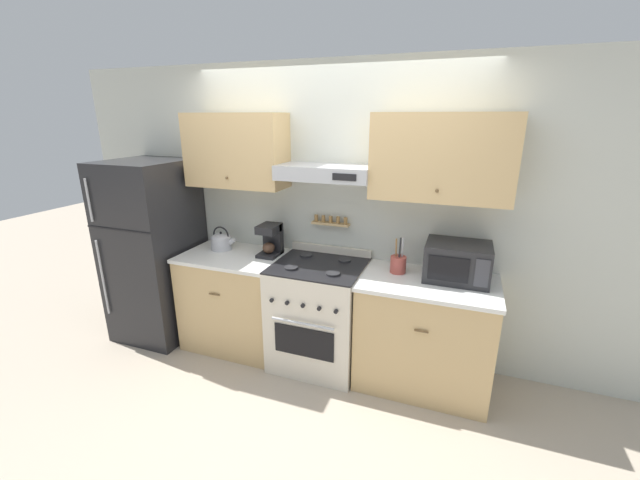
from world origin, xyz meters
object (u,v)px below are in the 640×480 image
(tea_kettle, at_px, (222,241))
(stove_range, at_px, (319,314))
(microwave, at_px, (457,262))
(utensil_crock, at_px, (398,264))
(coffee_maker, at_px, (271,239))
(refrigerator, at_px, (155,250))

(tea_kettle, bearing_deg, stove_range, -6.03)
(microwave, height_order, utensil_crock, utensil_crock)
(coffee_maker, bearing_deg, microwave, -0.39)
(refrigerator, bearing_deg, stove_range, 1.45)
(refrigerator, relative_size, microwave, 3.63)
(refrigerator, bearing_deg, microwave, 3.46)
(coffee_maker, bearing_deg, utensil_crock, -1.43)
(microwave, bearing_deg, tea_kettle, -179.51)
(refrigerator, bearing_deg, tea_kettle, 12.53)
(utensil_crock, bearing_deg, stove_range, -170.51)
(stove_range, height_order, microwave, microwave)
(stove_range, xyz_separation_m, utensil_crock, (0.64, 0.11, 0.51))
(refrigerator, relative_size, tea_kettle, 6.95)
(utensil_crock, bearing_deg, tea_kettle, -180.00)
(microwave, bearing_deg, refrigerator, -176.54)
(tea_kettle, relative_size, microwave, 0.52)
(tea_kettle, bearing_deg, coffee_maker, 3.27)
(refrigerator, xyz_separation_m, microwave, (2.77, 0.17, 0.19))
(refrigerator, xyz_separation_m, coffee_maker, (1.18, 0.18, 0.19))
(refrigerator, height_order, microwave, refrigerator)
(coffee_maker, height_order, microwave, microwave)
(refrigerator, height_order, utensil_crock, refrigerator)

